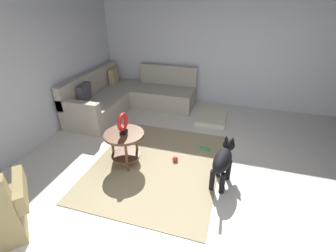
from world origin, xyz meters
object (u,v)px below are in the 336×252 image
(sectional_couch, at_px, (128,97))
(torus_sculpture, at_px, (123,123))
(dog_toy_rope, at_px, (205,149))
(dog_toy_ball, at_px, (175,159))
(dog, at_px, (223,160))
(dog_bed_mat, at_px, (212,117))
(side_table, at_px, (125,140))

(sectional_couch, relative_size, torus_sculpture, 6.90)
(torus_sculpture, height_order, dog_toy_rope, torus_sculpture)
(dog_toy_ball, distance_m, dog_toy_rope, 0.61)
(dog, distance_m, dog_toy_ball, 0.86)
(dog_toy_ball, bearing_deg, dog_bed_mat, -12.19)
(dog_toy_ball, bearing_deg, torus_sculpture, 109.20)
(sectional_couch, bearing_deg, torus_sculpture, -156.09)
(dog_bed_mat, xyz_separation_m, dog, (-1.95, -0.38, 0.33))
(side_table, distance_m, dog_bed_mat, 2.24)
(torus_sculpture, xyz_separation_m, dog_toy_ball, (0.25, -0.73, -0.67))
(dog, bearing_deg, sectional_couch, 150.48)
(dog_bed_mat, bearing_deg, side_table, 150.41)
(sectional_couch, height_order, dog, sectional_couch)
(side_table, xyz_separation_m, torus_sculpture, (0.00, -0.00, 0.29))
(dog, xyz_separation_m, dog_toy_ball, (0.28, 0.74, -0.33))
(sectional_couch, bearing_deg, dog, -130.03)
(torus_sculpture, bearing_deg, dog_bed_mat, -29.59)
(dog_bed_mat, xyz_separation_m, dog_toy_ball, (-1.66, 0.36, 0.00))
(sectional_couch, distance_m, dog, 3.03)
(torus_sculpture, relative_size, dog_toy_rope, 1.71)
(sectional_couch, height_order, dog_toy_rope, sectional_couch)
(dog_bed_mat, bearing_deg, torus_sculpture, 150.41)
(side_table, distance_m, torus_sculpture, 0.29)
(sectional_couch, distance_m, dog_toy_ball, 2.31)
(torus_sculpture, bearing_deg, side_table, 90.00)
(side_table, relative_size, dog_bed_mat, 0.75)
(sectional_couch, distance_m, dog_bed_mat, 1.96)
(torus_sculpture, height_order, dog_toy_ball, torus_sculpture)
(dog_bed_mat, relative_size, dog, 0.95)
(dog_bed_mat, bearing_deg, sectional_couch, 89.84)
(dog_toy_ball, xyz_separation_m, dog_toy_rope, (0.46, -0.41, -0.02))
(dog_bed_mat, xyz_separation_m, dog_toy_rope, (-1.20, -0.05, -0.02))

